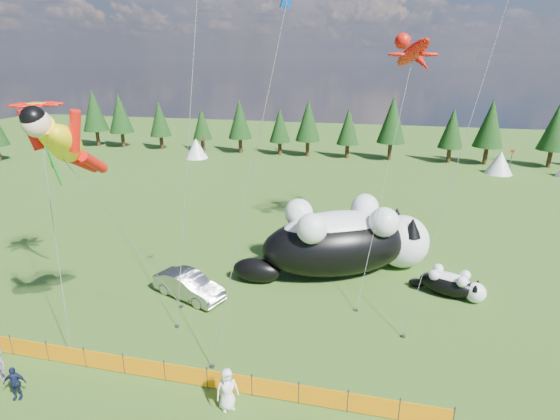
% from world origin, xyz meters
% --- Properties ---
extents(ground, '(160.00, 160.00, 0.00)m').
position_xyz_m(ground, '(0.00, 0.00, 0.00)').
color(ground, '#103309').
rests_on(ground, ground).
extents(safety_fence, '(22.06, 0.06, 1.10)m').
position_xyz_m(safety_fence, '(0.00, -3.00, 0.50)').
color(safety_fence, '#262626').
rests_on(safety_fence, ground).
extents(tree_line, '(90.00, 4.00, 8.00)m').
position_xyz_m(tree_line, '(0.00, 45.00, 4.00)').
color(tree_line, black).
rests_on(tree_line, ground).
extents(festival_tents, '(50.00, 3.20, 2.80)m').
position_xyz_m(festival_tents, '(11.00, 40.00, 1.40)').
color(festival_tents, white).
rests_on(festival_tents, ground).
extents(cat_large, '(12.54, 8.67, 4.85)m').
position_xyz_m(cat_large, '(5.76, 9.35, 2.30)').
color(cat_large, black).
rests_on(cat_large, ground).
extents(cat_small, '(4.35, 2.60, 1.62)m').
position_xyz_m(cat_small, '(12.27, 7.65, 0.77)').
color(cat_small, black).
rests_on(cat_small, ground).
extents(car, '(4.90, 3.18, 1.53)m').
position_xyz_m(car, '(-2.96, 3.94, 0.76)').
color(car, '#A7A7AB').
rests_on(car, ground).
extents(spectator_c, '(1.00, 0.73, 1.54)m').
position_xyz_m(spectator_c, '(-6.57, -5.36, 0.77)').
color(spectator_c, '#151D3B').
rests_on(spectator_c, ground).
extents(spectator_e, '(1.10, 1.01, 1.88)m').
position_xyz_m(spectator_e, '(2.23, -3.89, 0.94)').
color(spectator_e, white).
rests_on(spectator_e, ground).
extents(superhero_kite, '(5.50, 7.45, 12.67)m').
position_xyz_m(superhero_kite, '(-5.17, -1.84, 10.18)').
color(superhero_kite, yellow).
rests_on(superhero_kite, ground).
extents(gecko_kite, '(5.28, 13.74, 17.14)m').
position_xyz_m(gecko_kite, '(9.15, 14.64, 13.86)').
color(gecko_kite, red).
rests_on(gecko_kite, ground).
extents(flower_kite, '(5.97, 7.11, 12.96)m').
position_xyz_m(flower_kite, '(-10.20, 2.66, 11.06)').
color(flower_kite, red).
rests_on(flower_kite, ground).
extents(diamond_kite_c, '(3.34, 2.86, 16.45)m').
position_xyz_m(diamond_kite_c, '(3.50, 0.44, 14.78)').
color(diamond_kite_c, blue).
rests_on(diamond_kite_c, ground).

